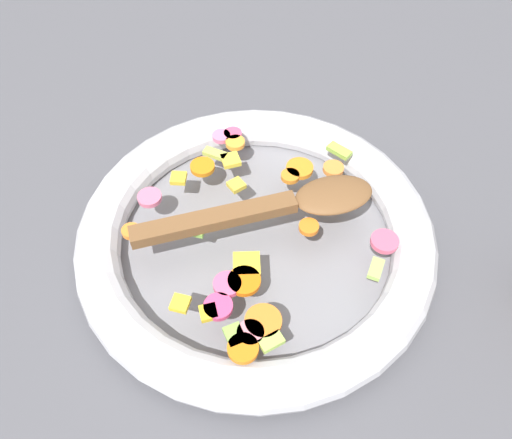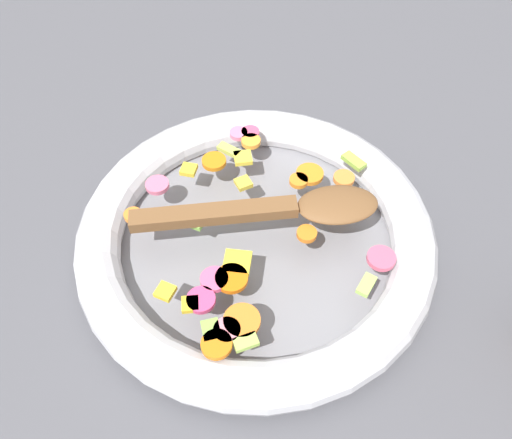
# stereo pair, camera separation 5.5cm
# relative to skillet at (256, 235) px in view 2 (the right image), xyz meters

# --- Properties ---
(ground_plane) EXTENTS (4.00, 4.00, 0.00)m
(ground_plane) POSITION_rel_skillet_xyz_m (0.00, 0.00, -0.02)
(ground_plane) COLOR #4C4C51
(skillet) EXTENTS (0.41, 0.41, 0.05)m
(skillet) POSITION_rel_skillet_xyz_m (0.00, 0.00, 0.00)
(skillet) COLOR slate
(skillet) RESTS_ON ground_plane
(chopped_vegetables) EXTENTS (0.30, 0.32, 0.01)m
(chopped_vegetables) POSITION_rel_skillet_xyz_m (-0.01, -0.02, 0.03)
(chopped_vegetables) COLOR orange
(chopped_vegetables) RESTS_ON skillet
(wooden_spoon) EXTENTS (0.27, 0.06, 0.01)m
(wooden_spoon) POSITION_rel_skillet_xyz_m (0.03, 0.00, 0.04)
(wooden_spoon) COLOR brown
(wooden_spoon) RESTS_ON chopped_vegetables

